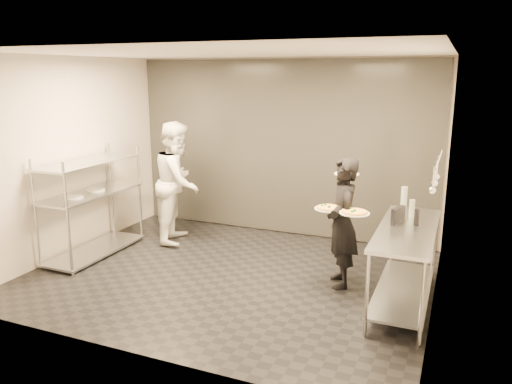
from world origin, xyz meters
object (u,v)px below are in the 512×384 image
at_px(pass_rack, 92,202).
at_px(waiter, 342,223).
at_px(prep_counter, 405,253).
at_px(bottle_green, 404,198).
at_px(pizza_plate_near, 329,208).
at_px(salad_plate, 347,173).
at_px(bottle_clear, 412,208).
at_px(bottle_dark, 417,217).
at_px(pos_monitor, 398,215).
at_px(chef, 178,182).
at_px(pizza_plate_far, 354,212).

xyz_separation_m(pass_rack, waiter, (3.55, 0.29, 0.03)).
distance_m(prep_counter, bottle_green, 0.92).
bearing_deg(pizza_plate_near, salad_plate, 79.26).
distance_m(bottle_clear, bottle_dark, 0.34).
bearing_deg(pass_rack, bottle_dark, 1.55).
bearing_deg(pass_rack, bottle_clear, 5.96).
bearing_deg(prep_counter, pos_monitor, 132.48).
distance_m(pass_rack, bottle_clear, 4.36).
height_order(salad_plate, bottle_clear, salad_plate).
bearing_deg(pass_rack, chef, 50.91).
relative_size(prep_counter, pizza_plate_far, 5.22).
bearing_deg(bottle_dark, bottle_green, 107.48).
relative_size(salad_plate, bottle_green, 1.12).
xyz_separation_m(pass_rack, pizza_plate_far, (3.74, 0.03, 0.26)).
bearing_deg(salad_plate, waiter, -82.30).
bearing_deg(pizza_plate_near, bottle_dark, -0.60).
xyz_separation_m(prep_counter, bottle_dark, (0.08, 0.12, 0.39)).
height_order(salad_plate, pos_monitor, salad_plate).
distance_m(chef, pizza_plate_near, 2.74).
relative_size(waiter, bottle_dark, 8.41).
bearing_deg(salad_plate, prep_counter, -36.62).
relative_size(chef, salad_plate, 5.99).
xyz_separation_m(salad_plate, bottle_clear, (0.82, -0.16, -0.33)).
relative_size(salad_plate, pos_monitor, 1.21).
bearing_deg(pizza_plate_near, pizza_plate_far, -17.33).
distance_m(waiter, bottle_dark, 0.91).
height_order(chef, pizza_plate_near, chef).
relative_size(pizza_plate_near, pizza_plate_far, 0.97).
distance_m(salad_plate, bottle_dark, 1.09).
relative_size(prep_counter, pizza_plate_near, 5.38).
distance_m(waiter, salad_plate, 0.65).
bearing_deg(pos_monitor, pizza_plate_far, -148.73).
xyz_separation_m(bottle_green, bottle_dark, (0.22, -0.68, -0.04)).
bearing_deg(pizza_plate_far, pass_rack, -179.57).
distance_m(prep_counter, pizza_plate_near, 1.00).
distance_m(pizza_plate_far, bottle_dark, 0.68).
relative_size(salad_plate, bottle_dark, 1.64).
bearing_deg(prep_counter, chef, 164.06).
xyz_separation_m(pizza_plate_far, pos_monitor, (0.47, 0.11, -0.01)).
height_order(pos_monitor, bottle_green, bottle_green).
distance_m(chef, bottle_green, 3.39).
xyz_separation_m(pizza_plate_near, bottle_dark, (1.00, -0.01, 0.00)).
xyz_separation_m(prep_counter, chef, (-3.51, 1.00, 0.30)).
distance_m(pass_rack, pos_monitor, 4.22).
bearing_deg(chef, salad_plate, -114.69).
height_order(waiter, pizza_plate_near, waiter).
bearing_deg(chef, bottle_green, -109.86).
height_order(prep_counter, pizza_plate_far, pizza_plate_far).
bearing_deg(bottle_green, pizza_plate_far, -120.50).
relative_size(pizza_plate_near, bottle_dark, 1.77).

